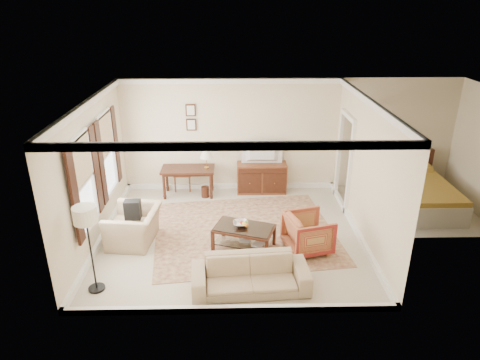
{
  "coord_description": "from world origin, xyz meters",
  "views": [
    {
      "loc": [
        0.03,
        -7.98,
        4.68
      ],
      "look_at": [
        0.2,
        0.3,
        1.15
      ],
      "focal_mm": 32.0,
      "sensor_mm": 36.0,
      "label": 1
    }
  ],
  "objects_px": {
    "coffee_table": "(244,232)",
    "club_armchair": "(133,221)",
    "tv": "(262,145)",
    "sofa": "(250,270)",
    "sideboard": "(262,178)",
    "striped_armchair": "(308,231)",
    "writing_desk": "(188,172)"
  },
  "relations": [
    {
      "from": "club_armchair",
      "to": "coffee_table",
      "type": "bearing_deg",
      "value": 88.37
    },
    {
      "from": "tv",
      "to": "club_armchair",
      "type": "distance_m",
      "value": 3.79
    },
    {
      "from": "writing_desk",
      "to": "sideboard",
      "type": "distance_m",
      "value": 1.9
    },
    {
      "from": "writing_desk",
      "to": "sofa",
      "type": "height_order",
      "value": "sofa"
    },
    {
      "from": "writing_desk",
      "to": "sofa",
      "type": "distance_m",
      "value": 4.18
    },
    {
      "from": "striped_armchair",
      "to": "club_armchair",
      "type": "xyz_separation_m",
      "value": [
        -3.53,
        0.4,
        0.06
      ]
    },
    {
      "from": "sofa",
      "to": "striped_armchair",
      "type": "bearing_deg",
      "value": 41.59
    },
    {
      "from": "sideboard",
      "to": "club_armchair",
      "type": "distance_m",
      "value": 3.72
    },
    {
      "from": "sideboard",
      "to": "tv",
      "type": "distance_m",
      "value": 0.89
    },
    {
      "from": "sideboard",
      "to": "club_armchair",
      "type": "bearing_deg",
      "value": -138.71
    },
    {
      "from": "writing_desk",
      "to": "striped_armchair",
      "type": "relative_size",
      "value": 1.56
    },
    {
      "from": "sideboard",
      "to": "club_armchair",
      "type": "xyz_separation_m",
      "value": [
        -2.79,
        -2.45,
        0.1
      ]
    },
    {
      "from": "tv",
      "to": "writing_desk",
      "type": "bearing_deg",
      "value": 4.25
    },
    {
      "from": "writing_desk",
      "to": "sideboard",
      "type": "xyz_separation_m",
      "value": [
        1.88,
        0.16,
        -0.23
      ]
    },
    {
      "from": "tv",
      "to": "sofa",
      "type": "height_order",
      "value": "tv"
    },
    {
      "from": "tv",
      "to": "coffee_table",
      "type": "relative_size",
      "value": 0.75
    },
    {
      "from": "striped_armchair",
      "to": "sofa",
      "type": "xyz_separation_m",
      "value": [
        -1.2,
        -1.24,
        -0.03
      ]
    },
    {
      "from": "coffee_table",
      "to": "sideboard",
      "type": "bearing_deg",
      "value": 78.99
    },
    {
      "from": "writing_desk",
      "to": "coffee_table",
      "type": "bearing_deg",
      "value": -62.69
    },
    {
      "from": "writing_desk",
      "to": "club_armchair",
      "type": "distance_m",
      "value": 2.47
    },
    {
      "from": "coffee_table",
      "to": "striped_armchair",
      "type": "xyz_separation_m",
      "value": [
        1.27,
        -0.09,
        0.05
      ]
    },
    {
      "from": "writing_desk",
      "to": "sideboard",
      "type": "height_order",
      "value": "sideboard"
    },
    {
      "from": "coffee_table",
      "to": "club_armchair",
      "type": "height_order",
      "value": "club_armchair"
    },
    {
      "from": "writing_desk",
      "to": "tv",
      "type": "relative_size",
      "value": 1.34
    },
    {
      "from": "coffee_table",
      "to": "striped_armchair",
      "type": "distance_m",
      "value": 1.28
    },
    {
      "from": "coffee_table",
      "to": "club_armchair",
      "type": "xyz_separation_m",
      "value": [
        -2.26,
        0.31,
        0.11
      ]
    },
    {
      "from": "tv",
      "to": "striped_armchair",
      "type": "distance_m",
      "value": 3.05
    },
    {
      "from": "sideboard",
      "to": "tv",
      "type": "xyz_separation_m",
      "value": [
        0.0,
        -0.02,
        0.89
      ]
    },
    {
      "from": "writing_desk",
      "to": "striped_armchair",
      "type": "distance_m",
      "value": 3.76
    },
    {
      "from": "striped_armchair",
      "to": "sideboard",
      "type": "bearing_deg",
      "value": -0.18
    },
    {
      "from": "coffee_table",
      "to": "tv",
      "type": "bearing_deg",
      "value": 78.91
    },
    {
      "from": "writing_desk",
      "to": "striped_armchair",
      "type": "height_order",
      "value": "striped_armchair"
    }
  ]
}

